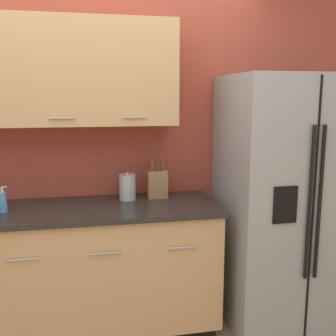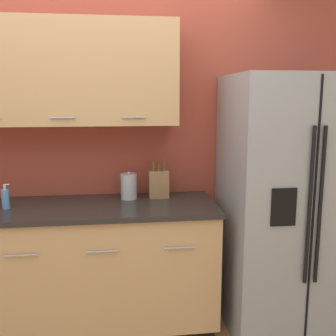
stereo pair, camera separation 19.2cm
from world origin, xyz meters
name	(u,v)px [view 1 (the left image)]	position (x,y,z in m)	size (l,w,h in m)	color
wall_back	(88,133)	(-0.04, 1.08, 1.42)	(10.00, 0.39, 2.60)	#993D2D
counter_unit	(69,271)	(-0.21, 0.78, 0.47)	(2.08, 0.64, 0.93)	black
refrigerator	(284,202)	(1.36, 0.71, 0.91)	(0.88, 0.79, 1.83)	gray
knife_block	(157,183)	(0.45, 0.93, 1.04)	(0.15, 0.10, 0.30)	olive
soap_dispenser	(3,202)	(-0.60, 0.76, 1.00)	(0.06, 0.05, 0.17)	#4C7FB2
steel_canister	(128,187)	(0.22, 0.92, 1.03)	(0.12, 0.12, 0.20)	#A3A3A5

